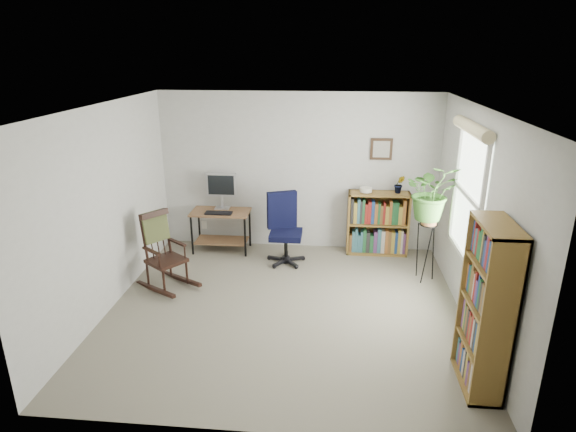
# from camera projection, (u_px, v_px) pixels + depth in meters

# --- Properties ---
(floor) EXTENTS (4.20, 4.00, 0.00)m
(floor) POSITION_uv_depth(u_px,v_px,m) (285.00, 309.00, 5.82)
(floor) COLOR gray
(floor) RESTS_ON ground
(ceiling) EXTENTS (4.20, 4.00, 0.00)m
(ceiling) POSITION_uv_depth(u_px,v_px,m) (284.00, 107.00, 5.03)
(ceiling) COLOR white
(ceiling) RESTS_ON ground
(wall_back) EXTENTS (4.20, 0.00, 2.40)m
(wall_back) POSITION_uv_depth(u_px,v_px,m) (298.00, 172.00, 7.31)
(wall_back) COLOR #BABAB6
(wall_back) RESTS_ON ground
(wall_front) EXTENTS (4.20, 0.00, 2.40)m
(wall_front) POSITION_uv_depth(u_px,v_px,m) (257.00, 303.00, 3.55)
(wall_front) COLOR #BABAB6
(wall_front) RESTS_ON ground
(wall_left) EXTENTS (0.00, 4.00, 2.40)m
(wall_left) POSITION_uv_depth(u_px,v_px,m) (106.00, 210.00, 5.61)
(wall_left) COLOR #BABAB6
(wall_left) RESTS_ON ground
(wall_right) EXTENTS (0.00, 4.00, 2.40)m
(wall_right) POSITION_uv_depth(u_px,v_px,m) (476.00, 221.00, 5.24)
(wall_right) COLOR #BABAB6
(wall_right) RESTS_ON ground
(window) EXTENTS (0.12, 1.20, 1.50)m
(window) POSITION_uv_depth(u_px,v_px,m) (467.00, 195.00, 5.46)
(window) COLOR silver
(window) RESTS_ON wall_right
(desk) EXTENTS (0.89, 0.49, 0.64)m
(desk) POSITION_uv_depth(u_px,v_px,m) (221.00, 231.00, 7.42)
(desk) COLOR brown
(desk) RESTS_ON floor
(monitor) EXTENTS (0.46, 0.16, 0.56)m
(monitor) POSITION_uv_depth(u_px,v_px,m) (222.00, 191.00, 7.35)
(monitor) COLOR #B5B5BA
(monitor) RESTS_ON desk
(keyboard) EXTENTS (0.40, 0.15, 0.02)m
(keyboard) POSITION_uv_depth(u_px,v_px,m) (219.00, 213.00, 7.20)
(keyboard) COLOR black
(keyboard) RESTS_ON desk
(office_chair) EXTENTS (0.74, 0.74, 1.04)m
(office_chair) POSITION_uv_depth(u_px,v_px,m) (286.00, 229.00, 6.91)
(office_chair) COLOR black
(office_chair) RESTS_ON floor
(rocking_chair) EXTENTS (1.02, 0.95, 1.02)m
(rocking_chair) POSITION_uv_depth(u_px,v_px,m) (166.00, 251.00, 6.20)
(rocking_chair) COLOR black
(rocking_chair) RESTS_ON floor
(low_bookshelf) EXTENTS (0.91, 0.30, 0.96)m
(low_bookshelf) POSITION_uv_depth(u_px,v_px,m) (378.00, 223.00, 7.27)
(low_bookshelf) COLOR olive
(low_bookshelf) RESTS_ON floor
(tall_bookshelf) EXTENTS (0.30, 0.70, 1.60)m
(tall_bookshelf) POSITION_uv_depth(u_px,v_px,m) (486.00, 308.00, 4.27)
(tall_bookshelf) COLOR olive
(tall_bookshelf) RESTS_ON floor
(plant_stand) EXTENTS (0.28, 0.28, 0.94)m
(plant_stand) POSITION_uv_depth(u_px,v_px,m) (426.00, 248.00, 6.41)
(plant_stand) COLOR black
(plant_stand) RESTS_ON floor
(spider_plant) EXTENTS (1.69, 1.88, 1.46)m
(spider_plant) POSITION_uv_depth(u_px,v_px,m) (435.00, 165.00, 6.04)
(spider_plant) COLOR #356824
(spider_plant) RESTS_ON plant_stand
(potted_plant_small) EXTENTS (0.13, 0.24, 0.11)m
(potted_plant_small) POSITION_uv_depth(u_px,v_px,m) (399.00, 190.00, 7.07)
(potted_plant_small) COLOR #356824
(potted_plant_small) RESTS_ON low_bookshelf
(framed_picture) EXTENTS (0.32, 0.04, 0.32)m
(framed_picture) POSITION_uv_depth(u_px,v_px,m) (381.00, 149.00, 7.04)
(framed_picture) COLOR black
(framed_picture) RESTS_ON wall_back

